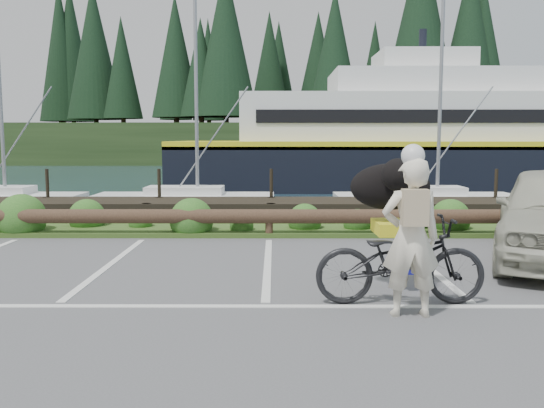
# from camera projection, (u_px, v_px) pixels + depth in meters

# --- Properties ---
(ground) EXTENTS (72.00, 72.00, 0.00)m
(ground) POSITION_uv_depth(u_px,v_px,m) (266.00, 298.00, 7.51)
(ground) COLOR #4D4E50
(harbor_backdrop) EXTENTS (170.00, 160.00, 30.00)m
(harbor_backdrop) POSITION_uv_depth(u_px,v_px,m) (276.00, 153.00, 85.47)
(harbor_backdrop) COLOR #19323E
(harbor_backdrop) RESTS_ON ground
(vegetation_strip) EXTENTS (34.00, 1.60, 0.10)m
(vegetation_strip) POSITION_uv_depth(u_px,v_px,m) (269.00, 230.00, 12.77)
(vegetation_strip) COLOR #3D5B21
(vegetation_strip) RESTS_ON ground
(log_rail) EXTENTS (32.00, 0.30, 0.60)m
(log_rail) POSITION_uv_depth(u_px,v_px,m) (269.00, 238.00, 12.08)
(log_rail) COLOR #443021
(log_rail) RESTS_ON ground
(bicycle) EXTENTS (2.12, 0.76, 1.11)m
(bicycle) POSITION_uv_depth(u_px,v_px,m) (400.00, 260.00, 7.19)
(bicycle) COLOR black
(bicycle) RESTS_ON ground
(cyclist) EXTENTS (0.68, 0.45, 1.86)m
(cyclist) POSITION_uv_depth(u_px,v_px,m) (411.00, 238.00, 6.65)
(cyclist) COLOR #EEE5CA
(cyclist) RESTS_ON ground
(dog) EXTENTS (0.54, 1.09, 0.63)m
(dog) POSITION_uv_depth(u_px,v_px,m) (390.00, 187.00, 7.76)
(dog) COLOR black
(dog) RESTS_ON bicycle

